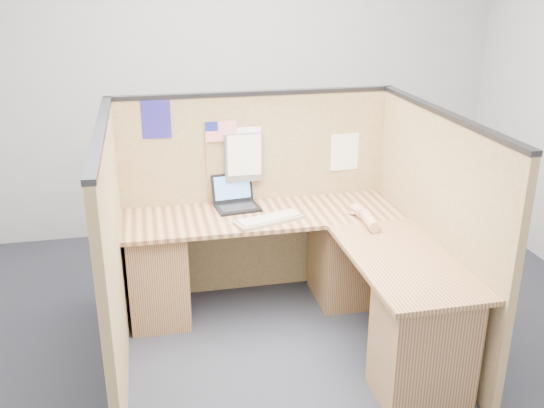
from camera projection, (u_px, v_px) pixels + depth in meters
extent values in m
plane|color=black|center=(285.00, 358.00, 3.87)|extent=(5.00, 5.00, 0.00)
plane|color=#A7ABAC|center=(229.00, 81.00, 5.43)|extent=(5.00, 0.00, 5.00)
cube|color=olive|center=(255.00, 195.00, 4.52)|extent=(2.05, 0.05, 1.50)
cube|color=#232328|center=(254.00, 93.00, 4.25)|extent=(2.05, 0.06, 0.03)
cube|color=olive|center=(113.00, 260.00, 3.50)|extent=(0.05, 1.80, 1.50)
cube|color=#232328|center=(100.00, 130.00, 3.23)|extent=(0.06, 1.80, 0.03)
cube|color=olive|center=(433.00, 231.00, 3.89)|extent=(0.05, 1.80, 1.50)
cube|color=#232328|center=(445.00, 114.00, 3.62)|extent=(0.06, 1.80, 0.03)
cube|color=brown|center=(263.00, 216.00, 4.23)|extent=(1.95, 0.60, 0.03)
cube|color=brown|center=(405.00, 261.00, 3.57)|extent=(0.60, 1.15, 0.03)
cube|color=brown|center=(158.00, 273.00, 4.22)|extent=(0.40, 0.50, 0.70)
cube|color=brown|center=(343.00, 255.00, 4.48)|extent=(0.40, 0.50, 0.70)
cube|color=brown|center=(423.00, 344.00, 3.40)|extent=(0.50, 0.40, 0.70)
cube|color=black|center=(238.00, 208.00, 4.31)|extent=(0.33, 0.26, 0.02)
cube|color=black|center=(234.00, 187.00, 4.40)|extent=(0.31, 0.10, 0.20)
cube|color=teal|center=(235.00, 187.00, 4.39)|extent=(0.27, 0.08, 0.16)
cube|color=gray|center=(269.00, 220.00, 4.09)|extent=(0.50, 0.30, 0.02)
cube|color=silver|center=(269.00, 218.00, 4.08)|extent=(0.45, 0.26, 0.01)
ellipsoid|color=silver|center=(357.00, 211.00, 4.21)|extent=(0.12, 0.08, 0.05)
ellipsoid|color=tan|center=(357.00, 208.00, 4.19)|extent=(0.09, 0.12, 0.05)
cylinder|color=tan|center=(360.00, 213.00, 4.15)|extent=(0.07, 0.05, 0.07)
cylinder|color=tan|center=(370.00, 221.00, 4.02)|extent=(0.10, 0.28, 0.08)
cube|color=navy|center=(156.00, 119.00, 4.14)|extent=(0.20, 0.01, 0.26)
cylinder|color=olive|center=(206.00, 149.00, 4.27)|extent=(0.01, 0.01, 0.39)
cube|color=red|center=(221.00, 131.00, 4.25)|extent=(0.22, 0.00, 0.15)
cube|color=navy|center=(211.00, 126.00, 4.22)|extent=(0.09, 0.00, 0.07)
cube|color=slate|center=(244.00, 157.00, 4.34)|extent=(0.28, 0.05, 0.35)
cube|color=white|center=(244.00, 155.00, 4.31)|extent=(0.24, 0.01, 0.30)
cube|color=white|center=(245.00, 148.00, 4.34)|extent=(0.24, 0.01, 0.30)
cube|color=white|center=(344.00, 152.00, 4.52)|extent=(0.22, 0.02, 0.28)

